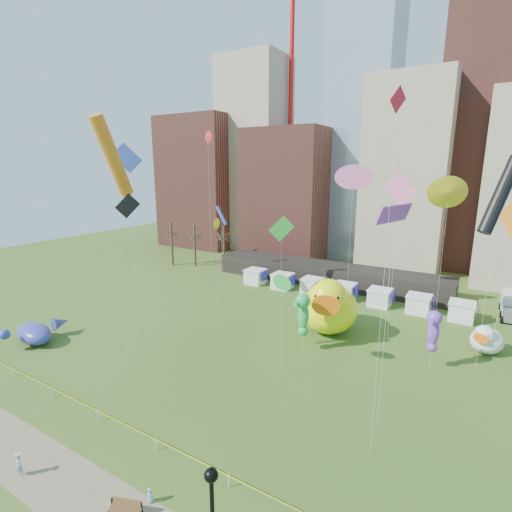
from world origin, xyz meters
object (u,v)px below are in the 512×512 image
Objects in this scene: toddler at (150,495)px; seahorse_green at (303,311)px; small_duck at (486,339)px; whale_inflatable at (36,332)px; big_duck at (329,306)px; park_bench at (126,508)px; lamppost at (212,511)px; woman at (19,466)px; seahorse_purple at (434,328)px.

seahorse_green is at bearing 99.96° from toddler.
whale_inflatable is at bearing -135.28° from small_duck.
big_duck is 1.56× the size of seahorse_green.
seahorse_green reaches higher than small_duck.
park_bench is at bearing -13.37° from whale_inflatable.
whale_inflatable is 33.32m from lamppost.
big_duck is at bearing 69.24° from woman.
seahorse_green is 25.74m from woman.
toddler is (-5.61, 1.40, -3.23)m from lamppost.
seahorse_green is (-16.25, -9.43, 2.93)m from small_duck.
whale_inflatable is (-26.39, -18.80, -2.09)m from big_duck.
woman is at bearing -109.19° from small_duck.
seahorse_purple is 33.78m from woman.
seahorse_purple is 28.54m from park_bench.
seahorse_purple is 27.15m from toddler.
seahorse_purple is (-4.42, -6.51, 2.71)m from small_duck.
lamppost is at bearing -58.24° from seahorse_green.
small_duck is 8.32m from seahorse_purple.
small_duck is 47.67m from whale_inflatable.
woman is at bearing -122.04° from big_duck.
seahorse_green is at bearing 104.53° from lamppost.
seahorse_green is 1.03× the size of lamppost.
small_duck is at bearing -3.10° from big_duck.
seahorse_green is (-0.56, -5.83, 1.23)m from big_duck.
seahorse_green is 12.19m from seahorse_purple.
small_duck is 4.86× the size of toddler.
whale_inflatable is (-37.67, -15.89, -3.10)m from seahorse_purple.
park_bench is at bearing -104.19° from seahorse_purple.
whale_inflatable is at bearing -146.15° from seahorse_purple.
toddler is at bearing -10.43° from whale_inflatable.
small_duck is at bearing 41.85° from park_bench.
seahorse_purple reaches higher than toddler.
small_duck is 0.65× the size of whale_inflatable.
seahorse_purple is at bearing 30.28° from whale_inflatable.
whale_inflatable is 27.45m from toddler.
seahorse_purple is at bearing 31.07° from seahorse_green.
toddler is (-11.54, -24.29, -3.71)m from seahorse_purple.
small_duck is (15.69, 3.60, -1.70)m from big_duck.
seahorse_green reaches higher than toddler.
big_duck is at bearing -150.39° from small_duck.
lamppost reaches higher than woman.
big_duck reaches higher than woman.
lamppost is at bearing -95.44° from big_duck.
woman is at bearing -24.81° from whale_inflatable.
whale_inflatable is (-42.08, -22.40, -0.39)m from small_duck.
lamppost reaches higher than small_duck.
whale_inflatable is at bearing -136.10° from seahorse_green.
big_duck reaches higher than seahorse_purple.
whale_inflatable is (-25.83, -12.98, -3.32)m from seahorse_green.
big_duck is 1.61× the size of lamppost.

